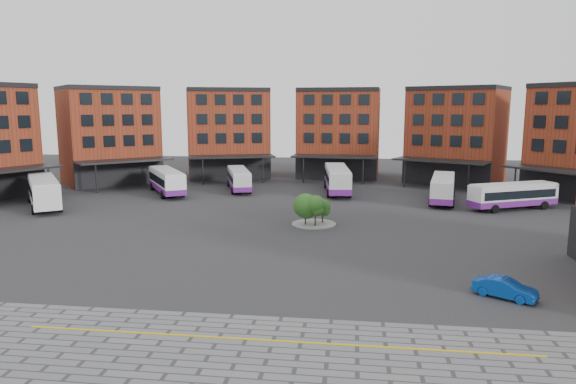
# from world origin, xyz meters

# --- Properties ---
(ground) EXTENTS (160.00, 160.00, 0.00)m
(ground) POSITION_xyz_m (0.00, 0.00, 0.00)
(ground) COLOR #28282B
(ground) RESTS_ON ground
(yellow_line) EXTENTS (26.00, 0.15, 0.02)m
(yellow_line) POSITION_xyz_m (2.00, -14.00, 0.03)
(yellow_line) COLOR gold
(yellow_line) RESTS_ON paving_zone
(main_building) EXTENTS (94.14, 42.48, 14.60)m
(main_building) POSITION_xyz_m (-4.77, 38.25, 7.23)
(main_building) COLOR maroon
(main_building) RESTS_ON ground
(tree_island) EXTENTS (4.40, 4.40, 3.22)m
(tree_island) POSITION_xyz_m (1.79, 11.51, 1.77)
(tree_island) COLOR gray
(tree_island) RESTS_ON ground
(bus_a) EXTENTS (9.42, 11.45, 3.44)m
(bus_a) POSITION_xyz_m (-29.91, 16.89, 2.04)
(bus_a) COLOR white
(bus_a) RESTS_ON ground
(bus_b) EXTENTS (8.45, 11.26, 3.27)m
(bus_b) POSITION_xyz_m (-19.14, 27.81, 1.77)
(bus_b) COLOR white
(bus_b) RESTS_ON ground
(bus_c) EXTENTS (5.63, 10.84, 2.99)m
(bus_c) POSITION_xyz_m (-10.16, 32.02, 1.62)
(bus_c) COLOR silver
(bus_c) RESTS_ON ground
(bus_d) EXTENTS (4.11, 12.65, 3.50)m
(bus_d) POSITION_xyz_m (3.62, 31.61, 1.90)
(bus_d) COLOR silver
(bus_d) RESTS_ON ground
(bus_e) EXTENTS (4.65, 11.58, 3.18)m
(bus_e) POSITION_xyz_m (16.74, 26.43, 1.72)
(bus_e) COLOR silver
(bus_e) RESTS_ON ground
(bus_f) EXTENTS (10.70, 6.84, 3.01)m
(bus_f) POSITION_xyz_m (23.89, 22.54, 1.63)
(bus_f) COLOR silver
(bus_f) RESTS_ON ground
(blue_car) EXTENTS (3.85, 3.07, 1.23)m
(blue_car) POSITION_xyz_m (15.15, -6.34, 0.61)
(blue_car) COLOR #0C3FA4
(blue_car) RESTS_ON ground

